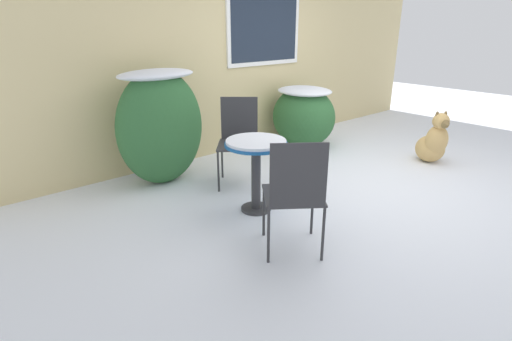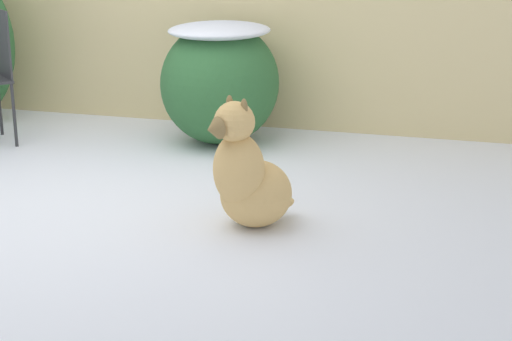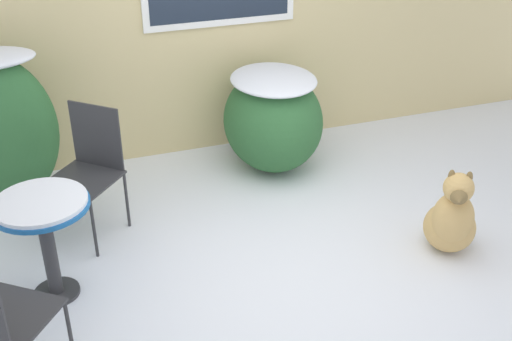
{
  "view_description": "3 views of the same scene",
  "coord_description": "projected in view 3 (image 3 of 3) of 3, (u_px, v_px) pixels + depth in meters",
  "views": [
    {
      "loc": [
        -3.99,
        -2.47,
        1.83
      ],
      "look_at": [
        -1.54,
        0.35,
        0.43
      ],
      "focal_mm": 28.0,
      "sensor_mm": 36.0,
      "label": 1
    },
    {
      "loc": [
        2.45,
        -3.95,
        1.52
      ],
      "look_at": [
        1.29,
        -0.08,
        0.31
      ],
      "focal_mm": 55.0,
      "sensor_mm": 36.0,
      "label": 2
    },
    {
      "loc": [
        -1.4,
        -3.36,
        2.85
      ],
      "look_at": [
        0.0,
        0.6,
        0.55
      ],
      "focal_mm": 45.0,
      "sensor_mm": 36.0,
      "label": 3
    }
  ],
  "objects": [
    {
      "name": "ground_plane",
      "position": [
        284.0,
        276.0,
        4.55
      ],
      "size": [
        16.0,
        16.0,
        0.0
      ],
      "primitive_type": "plane",
      "color": "white"
    },
    {
      "name": "patio_chair_near_table",
      "position": [
        88.0,
        166.0,
        4.82
      ],
      "size": [
        0.67,
        0.67,
        1.01
      ],
      "rotation": [
        0.0,
        0.0,
        -0.73
      ],
      "color": "#2D2D30",
      "rests_on": "ground_plane"
    },
    {
      "name": "house_wall",
      "position": [
        198.0,
        6.0,
        5.7
      ],
      "size": [
        8.0,
        0.1,
        2.77
      ],
      "color": "#D1BC84",
      "rests_on": "ground_plane"
    },
    {
      "name": "shrub_middle",
      "position": [
        273.0,
        118.0,
        5.78
      ],
      "size": [
        0.88,
        1.01,
        0.92
      ],
      "color": "#2D6033",
      "rests_on": "ground_plane"
    },
    {
      "name": "patio_table",
      "position": [
        44.0,
        221.0,
        4.11
      ],
      "size": [
        0.62,
        0.62,
        0.75
      ],
      "color": "#2D2D30",
      "rests_on": "ground_plane"
    },
    {
      "name": "dog",
      "position": [
        451.0,
        220.0,
        4.69
      ],
      "size": [
        0.54,
        0.57,
        0.73
      ],
      "rotation": [
        0.0,
        0.0,
        -0.57
      ],
      "color": "tan",
      "rests_on": "ground_plane"
    }
  ]
}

